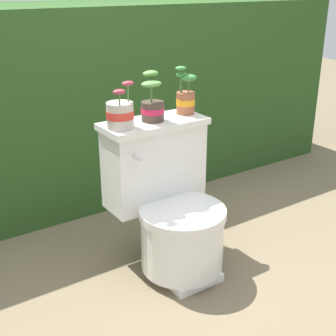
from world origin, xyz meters
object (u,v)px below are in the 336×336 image
potted_plant_left (120,113)px  potted_plant_middle (186,97)px  toilet (169,204)px  potted_plant_midleft (152,105)px

potted_plant_left → potted_plant_middle: bearing=5.9°
potted_plant_left → toilet: bearing=-29.8°
toilet → potted_plant_middle: size_ratio=3.02×
potted_plant_midleft → potted_plant_middle: size_ratio=0.99×
toilet → potted_plant_left: size_ratio=3.40×
toilet → potted_plant_midleft: potted_plant_midleft is taller
toilet → potted_plant_midleft: (-0.01, 0.13, 0.45)m
toilet → potted_plant_left: potted_plant_left is taller
toilet → potted_plant_middle: (0.19, 0.14, 0.45)m
toilet → potted_plant_midleft: 0.46m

